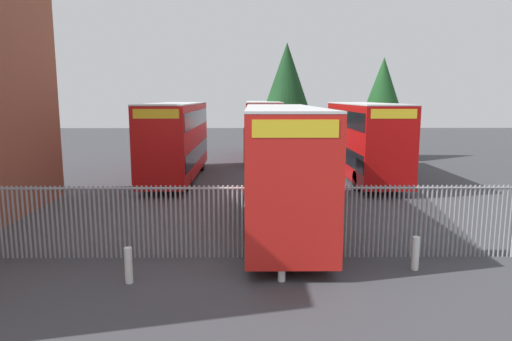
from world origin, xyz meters
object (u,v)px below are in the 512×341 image
bollard_near_right (415,253)px  double_decker_bus_behind_fence_left (176,138)px  double_decker_bus_far_back (263,127)px  bollard_near_left (129,265)px  bollard_center_front (282,264)px  double_decker_bus_near_gate (281,162)px  double_decker_bus_behind_fence_right (364,138)px

bollard_near_right → double_decker_bus_behind_fence_left: bearing=121.8°
double_decker_bus_far_back → bollard_near_right: (3.68, -23.58, -1.95)m
bollard_near_left → bollard_center_front: size_ratio=1.00×
double_decker_bus_near_gate → double_decker_bus_far_back: (-0.20, 19.18, 0.00)m
double_decker_bus_far_back → bollard_center_front: bearing=-90.2°
bollard_near_left → double_decker_bus_near_gate: bearing=51.1°
double_decker_bus_behind_fence_right → bollard_center_front: 16.21m
bollard_near_right → double_decker_bus_far_back: bearing=98.9°
double_decker_bus_behind_fence_right → bollard_center_front: size_ratio=11.38×
double_decker_bus_behind_fence_right → double_decker_bus_far_back: 10.90m
double_decker_bus_behind_fence_left → bollard_near_left: 15.43m
double_decker_bus_near_gate → bollard_center_front: 5.53m
double_decker_bus_behind_fence_right → double_decker_bus_far_back: size_ratio=1.00×
double_decker_bus_behind_fence_right → double_decker_bus_far_back: bearing=121.3°
double_decker_bus_behind_fence_left → bollard_center_front: size_ratio=11.38×
double_decker_bus_near_gate → bollard_near_right: double_decker_bus_near_gate is taller
bollard_center_front → double_decker_bus_behind_fence_left: bearing=108.8°
bollard_center_front → bollard_near_right: size_ratio=1.00×
double_decker_bus_near_gate → double_decker_bus_far_back: same height
double_decker_bus_behind_fence_left → bollard_near_right: bearing=-58.2°
double_decker_bus_near_gate → double_decker_bus_behind_fence_left: bearing=118.7°
double_decker_bus_far_back → double_decker_bus_near_gate: bearing=-89.4°
double_decker_bus_far_back → double_decker_bus_behind_fence_right: bearing=-58.7°
double_decker_bus_behind_fence_right → bollard_near_left: size_ratio=11.38×
double_decker_bus_behind_fence_right → bollard_center_front: bearing=-110.9°
double_decker_bus_behind_fence_left → double_decker_bus_far_back: bearing=60.2°
bollard_center_front → double_decker_bus_behind_fence_right: bearing=69.1°
double_decker_bus_behind_fence_right → bollard_near_right: bearing=-97.9°
double_decker_bus_far_back → bollard_near_right: size_ratio=11.38×
bollard_near_left → bollard_center_front: 3.96m
double_decker_bus_behind_fence_left → bollard_near_right: 17.07m
double_decker_bus_far_back → bollard_near_left: double_decker_bus_far_back is taller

